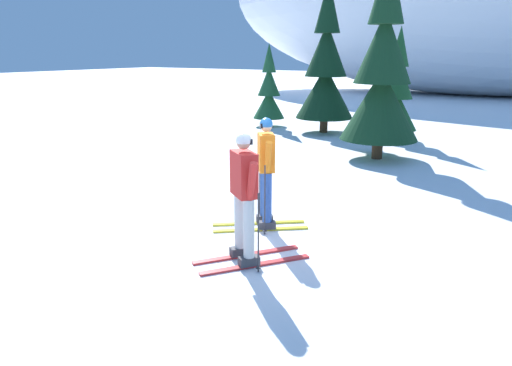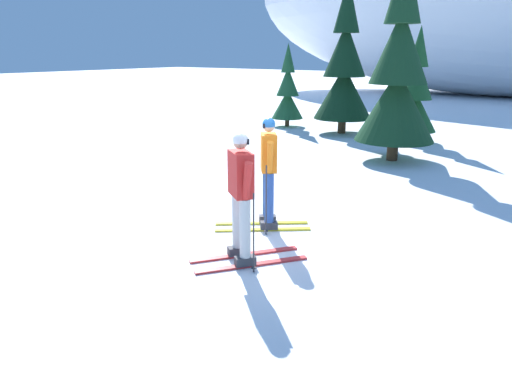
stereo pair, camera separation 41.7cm
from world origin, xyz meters
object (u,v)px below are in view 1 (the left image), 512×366
at_px(pine_tree_far_left, 269,92).
at_px(pine_tree_center_left, 326,70).
at_px(pine_tree_far_right, 382,75).
at_px(skier_red_jacket, 244,195).
at_px(skier_orange_jacket, 266,171).
at_px(pine_tree_center_right, 397,94).

bearing_deg(pine_tree_far_left, pine_tree_center_left, -5.42).
bearing_deg(pine_tree_center_left, pine_tree_far_right, -46.91).
bearing_deg(skier_red_jacket, pine_tree_far_right, 94.78).
height_order(skier_orange_jacket, pine_tree_far_left, pine_tree_far_left).
xyz_separation_m(skier_red_jacket, pine_tree_center_left, (-3.69, 10.80, 1.22)).
bearing_deg(pine_tree_far_right, skier_red_jacket, -85.22).
height_order(skier_orange_jacket, skier_red_jacket, skier_orange_jacket).
relative_size(skier_red_jacket, pine_tree_center_right, 0.50).
height_order(skier_red_jacket, pine_tree_center_left, pine_tree_center_left).
height_order(pine_tree_far_left, pine_tree_far_right, pine_tree_far_right).
bearing_deg(pine_tree_center_right, pine_tree_far_right, -81.63).
distance_m(skier_orange_jacket, pine_tree_far_right, 6.31).
bearing_deg(skier_red_jacket, skier_orange_jacket, 109.47).
bearing_deg(pine_tree_center_left, skier_red_jacket, -71.11).
distance_m(pine_tree_far_left, pine_tree_center_right, 5.09).
distance_m(skier_red_jacket, pine_tree_far_left, 12.62).
distance_m(skier_orange_jacket, skier_red_jacket, 1.42).
bearing_deg(pine_tree_far_right, pine_tree_center_right, 98.37).
xyz_separation_m(pine_tree_far_left, pine_tree_center_left, (2.43, -0.23, 0.88)).
xyz_separation_m(skier_orange_jacket, pine_tree_center_right, (-0.59, 9.16, 0.55)).
relative_size(skier_orange_jacket, pine_tree_far_left, 0.58).
distance_m(pine_tree_center_right, pine_tree_far_right, 3.10).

